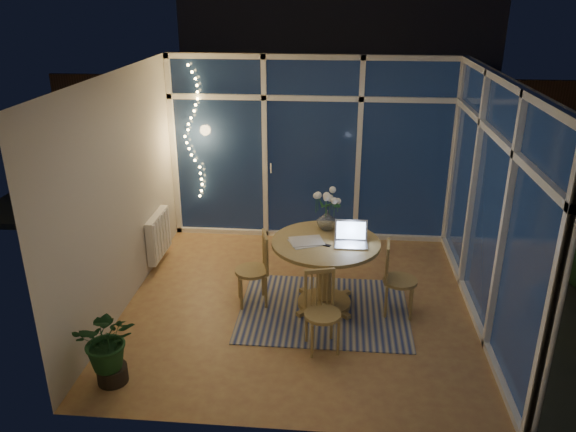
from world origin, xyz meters
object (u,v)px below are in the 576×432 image
object	(u,v)px
laptop	(351,234)
potted_plant	(109,347)
chair_front	(323,313)
chair_left	(252,269)
dining_table	(325,274)
chair_right	(400,279)
flower_vase	(327,220)

from	to	relation	value
laptop	potted_plant	world-z (taller)	laptop
chair_front	chair_left	bearing A→B (deg)	119.95
chair_left	laptop	distance (m)	1.21
dining_table	chair_right	world-z (taller)	chair_right
flower_vase	chair_front	bearing A→B (deg)	-89.76
chair_right	potted_plant	world-z (taller)	chair_right
chair_right	potted_plant	size ratio (longest dim) A/B	1.13
laptop	chair_left	bearing A→B (deg)	175.52
chair_right	flower_vase	distance (m)	1.06
chair_right	laptop	distance (m)	0.76
chair_left	chair_front	world-z (taller)	chair_left
chair_left	potted_plant	world-z (taller)	chair_left
laptop	potted_plant	xyz separation A→B (m)	(-2.19, -1.44, -0.57)
chair_left	chair_front	bearing A→B (deg)	31.02
chair_right	chair_front	size ratio (longest dim) A/B	1.03
potted_plant	chair_front	bearing A→B (deg)	19.85
dining_table	chair_left	bearing A→B (deg)	-179.27
dining_table	chair_front	bearing A→B (deg)	-89.99
chair_left	potted_plant	distance (m)	1.86
dining_table	chair_right	size ratio (longest dim) A/B	1.39
chair_left	potted_plant	size ratio (longest dim) A/B	1.16
flower_vase	potted_plant	xyz separation A→B (m)	(-1.91, -1.87, -0.54)
chair_right	potted_plant	bearing A→B (deg)	123.37
flower_vase	potted_plant	distance (m)	2.72
dining_table	potted_plant	xyz separation A→B (m)	(-1.91, -1.52, -0.03)
potted_plant	dining_table	bearing A→B (deg)	38.45
dining_table	flower_vase	bearing A→B (deg)	90.80
dining_table	chair_right	distance (m)	0.83
dining_table	chair_front	xyz separation A→B (m)	(0.00, -0.83, 0.01)
dining_table	potted_plant	world-z (taller)	dining_table
chair_right	potted_plant	distance (m)	3.10
chair_left	flower_vase	bearing A→B (deg)	99.04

